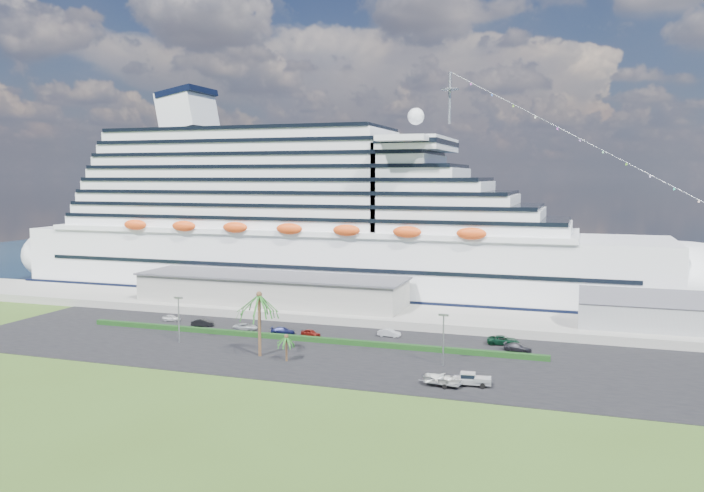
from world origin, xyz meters
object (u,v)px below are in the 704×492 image
(parked_car_3, at_px, (283,331))
(boat_trailer, at_px, (443,378))
(pickup_truck, at_px, (472,379))
(cruise_ship, at_px, (324,229))

(parked_car_3, distance_m, boat_trailer, 41.72)
(pickup_truck, xyz_separation_m, boat_trailer, (-3.82, -1.75, 0.21))
(parked_car_3, bearing_deg, cruise_ship, 1.64)
(parked_car_3, height_order, boat_trailer, boat_trailer)
(parked_car_3, bearing_deg, pickup_truck, -127.67)
(parked_car_3, relative_size, pickup_truck, 0.85)
(cruise_ship, bearing_deg, pickup_truck, -53.95)
(cruise_ship, relative_size, parked_car_3, 41.42)
(cruise_ship, bearing_deg, parked_car_3, -78.99)
(cruise_ship, relative_size, boat_trailer, 28.59)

